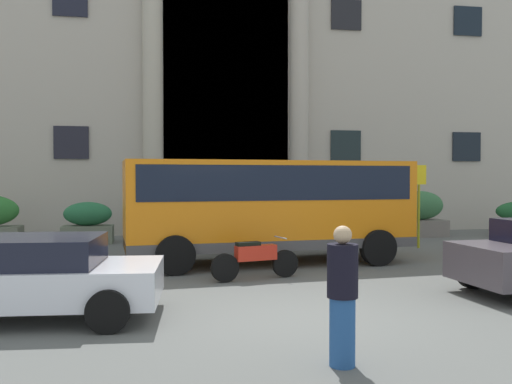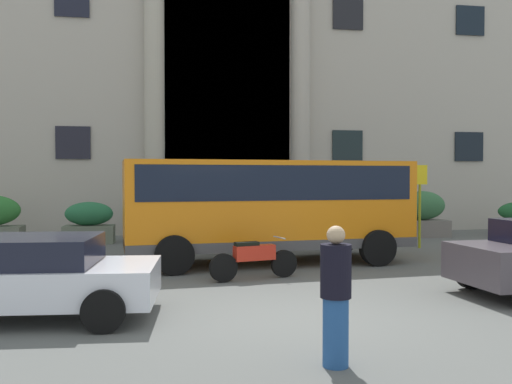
{
  "view_description": "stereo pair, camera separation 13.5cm",
  "coord_description": "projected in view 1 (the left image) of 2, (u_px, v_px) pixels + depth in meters",
  "views": [
    {
      "loc": [
        -2.12,
        -8.33,
        2.19
      ],
      "look_at": [
        0.52,
        6.66,
        1.79
      ],
      "focal_mm": 38.76,
      "sensor_mm": 36.0,
      "label": 1
    },
    {
      "loc": [
        -1.99,
        -8.36,
        2.19
      ],
      "look_at": [
        0.52,
        6.66,
        1.79
      ],
      "focal_mm": 38.76,
      "sensor_mm": 36.0,
      "label": 2
    }
  ],
  "objects": [
    {
      "name": "parked_coupe_end",
      "position": [
        27.0,
        276.0,
        8.52
      ],
      "size": [
        4.18,
        2.3,
        1.27
      ],
      "rotation": [
        0.0,
        0.0,
        -0.08
      ],
      "color": "silver",
      "rests_on": "ground_plane"
    },
    {
      "name": "bus_stop_sign",
      "position": [
        419.0,
        197.0,
        17.15
      ],
      "size": [
        0.44,
        0.08,
        2.58
      ],
      "color": "#969919",
      "rests_on": "ground_plane"
    },
    {
      "name": "ground_plane",
      "position": [
        297.0,
        321.0,
        8.63
      ],
      "size": [
        80.0,
        64.0,
        0.12
      ],
      "primitive_type": "cube",
      "color": "#555755"
    },
    {
      "name": "motorcycle_far_end",
      "position": [
        254.0,
        259.0,
        11.8
      ],
      "size": [
        1.98,
        0.74,
        0.89
      ],
      "rotation": [
        0.0,
        0.0,
        0.26
      ],
      "color": "black",
      "rests_on": "ground_plane"
    },
    {
      "name": "hedge_planter_far_west",
      "position": [
        187.0,
        225.0,
        18.37
      ],
      "size": [
        1.55,
        0.77,
        1.29
      ],
      "color": "slate",
      "rests_on": "ground_plane"
    },
    {
      "name": "office_building_facade",
      "position": [
        205.0,
        54.0,
        25.63
      ],
      "size": [
        39.76,
        9.63,
        15.85
      ],
      "color": "#B1A89B",
      "rests_on": "ground_plane"
    },
    {
      "name": "pedestrian_woman_with_bag",
      "position": [
        342.0,
        296.0,
        6.38
      ],
      "size": [
        0.36,
        0.36,
        1.63
      ],
      "rotation": [
        0.0,
        0.0,
        2.49
      ],
      "color": "#234E8C",
      "rests_on": "ground_plane"
    },
    {
      "name": "hedge_planter_entrance_left",
      "position": [
        88.0,
        223.0,
        18.37
      ],
      "size": [
        1.63,
        0.9,
        1.38
      ],
      "color": "#646D5A",
      "rests_on": "ground_plane"
    },
    {
      "name": "hedge_planter_entrance_right",
      "position": [
        420.0,
        215.0,
        20.5
      ],
      "size": [
        1.86,
        0.99,
        1.69
      ],
      "color": "slate",
      "rests_on": "ground_plane"
    },
    {
      "name": "orange_minibus",
      "position": [
        268.0,
        202.0,
        14.11
      ],
      "size": [
        7.36,
        3.1,
        2.61
      ],
      "rotation": [
        0.0,
        0.0,
        0.09
      ],
      "color": "orange",
      "rests_on": "ground_plane"
    }
  ]
}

